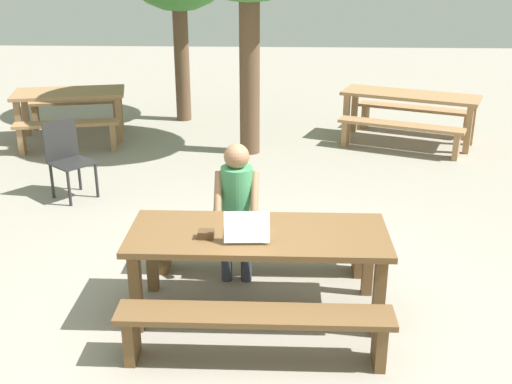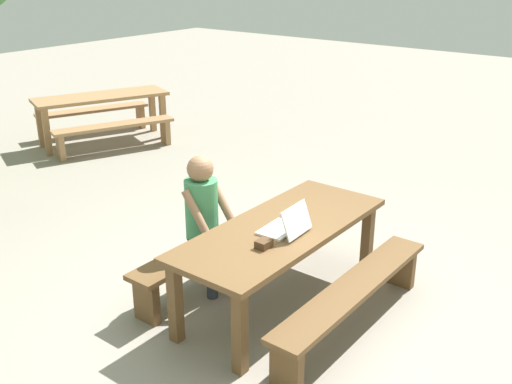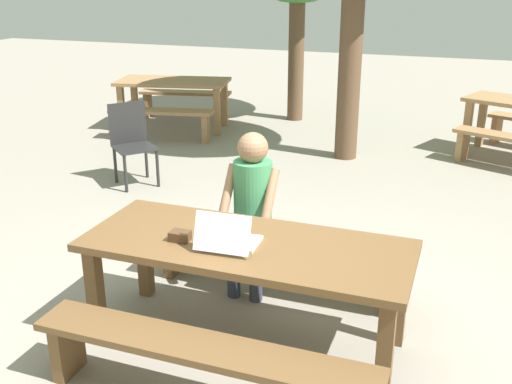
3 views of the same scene
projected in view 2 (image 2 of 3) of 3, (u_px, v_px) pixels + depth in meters
The scene contains 10 objects.
ground_plane at pixel (280, 302), 5.26m from camera, with size 30.00×30.00×0.00m, color gray.
picnic_table_front at pixel (281, 236), 5.03m from camera, with size 2.10×0.84×0.73m.
bench_near at pixel (353, 295), 4.74m from camera, with size 2.02×0.30×0.42m.
bench_far at pixel (219, 246), 5.54m from camera, with size 2.02×0.30×0.42m.
laptop at pixel (286, 226), 4.85m from camera, with size 0.37×0.35×0.25m.
small_pouch at pixel (264, 244), 4.61m from camera, with size 0.12×0.10×0.06m.
person_seated at pixel (205, 214), 5.21m from camera, with size 0.40×0.40×1.26m.
picnic_table_rear at pixel (101, 103), 9.49m from camera, with size 2.16×1.40×0.77m.
bench_rear_south at pixel (114, 131), 9.15m from camera, with size 1.83×0.97×0.43m.
bench_rear_north at pixel (93, 115), 10.06m from camera, with size 1.83×0.97×0.43m.
Camera 2 is at (-3.71, -2.61, 2.84)m, focal length 42.09 mm.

